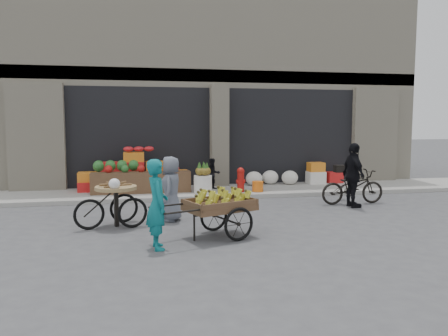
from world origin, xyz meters
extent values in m
plane|color=#424244|center=(0.00, 0.00, 0.00)|extent=(80.00, 80.00, 0.00)
cube|color=gray|center=(0.00, 4.10, 0.06)|extent=(18.00, 2.20, 0.12)
cube|color=beige|center=(0.00, 8.20, 3.50)|extent=(14.00, 6.00, 7.00)
cube|color=gray|center=(0.00, 5.35, 3.60)|extent=(14.00, 0.30, 0.40)
cube|color=black|center=(-2.48, 6.00, 1.67)|extent=(4.40, 1.60, 3.10)
cube|color=black|center=(2.48, 6.00, 1.67)|extent=(4.40, 1.60, 3.10)
cube|color=beige|center=(0.00, 5.15, 1.67)|extent=(0.55, 0.80, 3.22)
cube|color=brown|center=(-2.48, 3.95, 0.42)|extent=(2.80, 0.45, 0.60)
sphere|color=#1E5923|center=(-3.17, 4.45, 0.86)|extent=(0.34, 0.34, 0.34)
cylinder|color=silver|center=(-0.75, 3.60, 0.37)|extent=(0.52, 0.52, 0.50)
cylinder|color=#A5140F|center=(0.35, 3.55, 0.40)|extent=(0.20, 0.20, 0.56)
sphere|color=#A5140F|center=(0.35, 3.55, 0.72)|extent=(0.22, 0.22, 0.22)
cylinder|color=orange|center=(0.85, 3.50, 0.27)|extent=(0.32, 0.32, 0.30)
ellipsoid|color=silver|center=(1.68, 4.70, 0.34)|extent=(1.70, 0.60, 0.44)
imported|color=black|center=(-0.35, 4.20, 0.58)|extent=(0.51, 0.43, 0.93)
cube|color=brown|center=(-1.12, -0.80, 0.56)|extent=(1.42, 1.18, 0.11)
torus|color=black|center=(-0.84, -1.16, 0.31)|extent=(0.60, 0.27, 0.62)
torus|color=black|center=(-1.15, -0.34, 0.31)|extent=(0.60, 0.27, 0.62)
cylinder|color=black|center=(-1.62, -0.99, 0.25)|extent=(0.05, 0.05, 0.51)
imported|color=#0E6B71|center=(-2.29, -1.34, 0.76)|extent=(0.44, 0.60, 1.52)
cylinder|color=#9E7F51|center=(-3.04, 0.42, 0.80)|extent=(1.07, 1.07, 0.07)
cube|color=black|center=(-3.04, 0.42, 0.40)|extent=(0.10, 0.10, 0.80)
torus|color=black|center=(-2.71, 0.24, 0.31)|extent=(0.61, 0.26, 0.62)
torus|color=black|center=(-2.89, 0.77, 0.31)|extent=(0.61, 0.26, 0.62)
torus|color=black|center=(-3.56, 0.24, 0.31)|extent=(0.61, 0.26, 0.62)
imported|color=slate|center=(-1.89, 0.73, 0.70)|extent=(0.60, 0.77, 1.40)
imported|color=black|center=(2.91, 1.74, 0.45)|extent=(1.72, 0.61, 0.90)
imported|color=black|center=(2.71, 1.34, 0.81)|extent=(0.40, 0.95, 1.62)
camera|label=1|loc=(-2.65, -8.63, 2.13)|focal=35.00mm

